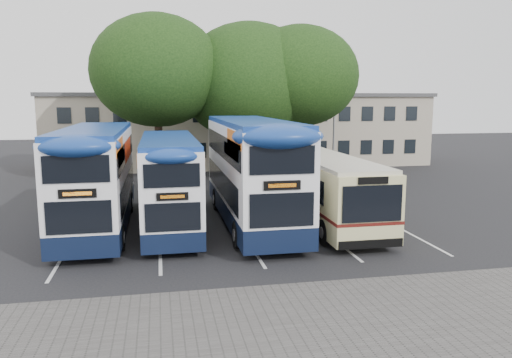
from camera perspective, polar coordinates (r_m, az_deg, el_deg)
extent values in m
plane|color=black|center=(18.72, 12.21, -8.79)|extent=(120.00, 120.00, 0.00)
cube|color=#595654|center=(13.69, 12.76, -15.65)|extent=(40.00, 6.00, 0.01)
cube|color=silver|center=(22.35, -20.00, -6.19)|extent=(0.12, 11.00, 0.01)
cube|color=silver|center=(22.06, -10.94, -5.99)|extent=(0.12, 11.00, 0.01)
cube|color=silver|center=(22.33, -1.89, -5.64)|extent=(0.12, 11.00, 0.01)
cube|color=silver|center=(23.13, 6.74, -5.18)|extent=(0.12, 11.00, 0.01)
cube|color=silver|center=(24.41, 14.61, -4.66)|extent=(0.12, 11.00, 0.01)
cube|color=#B7AB94|center=(44.00, -1.69, 5.59)|extent=(32.00, 8.00, 6.00)
cube|color=#4C4C4F|center=(43.91, -1.71, 9.56)|extent=(32.40, 8.40, 0.30)
cube|color=black|center=(40.15, -0.74, 3.40)|extent=(30.00, 0.06, 1.20)
cube|color=black|center=(39.97, -0.74, 7.39)|extent=(30.00, 0.06, 1.20)
cylinder|color=gray|center=(38.66, 8.92, 7.23)|extent=(0.14, 0.14, 9.00)
cube|color=gray|center=(38.78, 9.09, 13.88)|extent=(0.12, 0.80, 0.12)
cube|color=gray|center=(38.41, 9.30, 13.85)|extent=(0.25, 0.50, 0.12)
cylinder|color=black|center=(33.39, -11.03, 3.90)|extent=(0.50, 0.50, 5.52)
ellipsoid|color=black|center=(33.31, -11.28, 12.06)|extent=(8.47, 8.47, 7.20)
cylinder|color=black|center=(35.08, -0.77, 3.91)|extent=(0.50, 0.50, 5.03)
ellipsoid|color=black|center=(34.96, -0.79, 10.99)|extent=(9.54, 9.54, 8.11)
cylinder|color=black|center=(34.91, 4.91, 4.10)|extent=(0.50, 0.50, 5.33)
ellipsoid|color=black|center=(34.81, 5.01, 11.64)|extent=(8.06, 8.06, 6.85)
cube|color=black|center=(23.14, -17.54, -3.74)|extent=(2.54, 10.69, 0.81)
cube|color=white|center=(22.80, -17.77, 1.13)|extent=(2.54, 10.69, 3.15)
cube|color=navy|center=(22.64, -17.97, 5.21)|extent=(2.49, 10.47, 0.31)
cube|color=black|center=(23.23, -17.59, -0.88)|extent=(2.58, 9.46, 1.02)
cube|color=black|center=(22.72, -17.86, 2.91)|extent=(2.58, 10.07, 0.92)
cube|color=orange|center=(19.06, -15.31, 3.61)|extent=(0.02, 3.26, 0.56)
cube|color=black|center=(17.55, -19.73, -1.58)|extent=(1.22, 0.06, 0.31)
cylinder|color=black|center=(26.35, -19.27, -2.75)|extent=(0.31, 1.02, 1.02)
cylinder|color=black|center=(26.11, -14.27, -2.62)|extent=(0.31, 1.02, 1.02)
cylinder|color=black|center=(20.00, -21.90, -6.57)|extent=(0.31, 1.02, 1.02)
cylinder|color=black|center=(19.69, -15.28, -6.47)|extent=(0.31, 1.02, 1.02)
cube|color=#AD280B|center=(23.86, -14.43, 3.34)|extent=(0.02, 4.07, 0.87)
cube|color=black|center=(22.67, -9.78, -3.89)|extent=(2.30, 9.66, 0.74)
cube|color=white|center=(22.34, -9.90, 0.60)|extent=(2.30, 9.66, 2.85)
cube|color=navy|center=(22.17, -10.01, 4.37)|extent=(2.25, 9.47, 0.28)
cube|color=black|center=(22.73, -9.86, -1.25)|extent=(2.34, 8.55, 0.92)
cube|color=black|center=(22.25, -9.95, 2.24)|extent=(2.34, 9.11, 0.83)
cube|color=orange|center=(19.10, -6.29, 2.74)|extent=(0.02, 2.94, 0.51)
cube|color=black|center=(17.56, -9.53, -1.99)|extent=(1.10, 0.06, 0.28)
cylinder|color=black|center=(25.45, -12.27, -2.96)|extent=(0.28, 0.92, 0.92)
cylinder|color=black|center=(25.48, -7.59, -2.82)|extent=(0.28, 0.92, 0.92)
cylinder|color=black|center=(19.64, -12.58, -6.55)|extent=(0.28, 0.92, 0.92)
cylinder|color=black|center=(19.68, -6.48, -6.35)|extent=(0.28, 0.92, 0.92)
cube|color=black|center=(22.98, -0.51, -3.28)|extent=(2.72, 11.41, 0.87)
cube|color=white|center=(22.62, -0.52, 1.97)|extent=(2.72, 11.41, 3.37)
cube|color=navy|center=(22.47, -0.53, 6.37)|extent=(2.66, 11.18, 0.33)
cube|color=black|center=(23.07, -0.67, -0.21)|extent=(2.76, 10.10, 1.09)
cube|color=black|center=(22.54, -0.52, 3.89)|extent=(2.76, 10.76, 0.98)
cube|color=orange|center=(19.17, 5.58, 4.73)|extent=(0.02, 3.48, 0.60)
cube|color=black|center=(17.09, 3.01, -0.73)|extent=(1.30, 0.06, 0.33)
cylinder|color=black|center=(26.05, -4.51, -2.32)|extent=(0.33, 1.09, 1.09)
cylinder|color=black|center=(26.44, 0.78, -2.12)|extent=(0.33, 1.09, 1.09)
cylinder|color=black|center=(19.24, -2.06, -6.41)|extent=(0.33, 1.09, 1.09)
cylinder|color=black|center=(19.76, 5.03, -6.02)|extent=(0.33, 1.09, 1.09)
cube|color=beige|center=(23.25, 7.89, -1.03)|extent=(2.59, 10.35, 2.64)
cube|color=beige|center=(23.05, 7.97, 2.33)|extent=(2.48, 9.94, 0.21)
cube|color=black|center=(23.66, 7.51, 0.23)|extent=(2.63, 8.28, 0.93)
cube|color=#5C1612|center=(23.33, 7.87, -2.10)|extent=(2.62, 10.37, 0.12)
cube|color=black|center=(18.44, 13.16, -2.77)|extent=(2.28, 0.06, 1.35)
cylinder|color=black|center=(19.86, 7.92, -6.07)|extent=(0.31, 1.04, 1.04)
cylinder|color=black|center=(20.73, 14.08, -5.61)|extent=(0.31, 1.04, 1.04)
cylinder|color=black|center=(26.05, 3.18, -2.36)|extent=(0.31, 1.04, 1.04)
cylinder|color=black|center=(26.71, 8.06, -2.15)|extent=(0.31, 1.04, 1.04)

